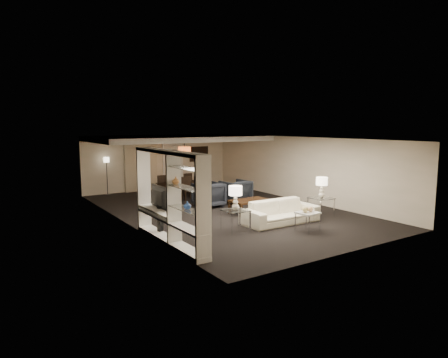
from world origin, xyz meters
name	(u,v)px	position (x,y,z in m)	size (l,w,h in m)	color
floor	(224,210)	(0.00, 0.00, 0.00)	(11.00, 11.00, 0.00)	black
ceiling	(224,138)	(0.00, 0.00, 2.50)	(7.00, 11.00, 0.02)	silver
wall_back	(159,162)	(0.00, 5.50, 1.25)	(7.00, 0.02, 2.50)	beige
wall_front	(354,200)	(0.00, -5.50, 1.25)	(7.00, 0.02, 2.50)	beige
wall_left	(126,183)	(-3.50, 0.00, 1.25)	(0.02, 11.00, 2.50)	beige
wall_right	(298,169)	(3.50, 0.00, 1.25)	(0.02, 11.00, 2.50)	beige
ceiling_soffit	(178,138)	(0.00, 3.50, 2.40)	(7.00, 4.00, 0.20)	silver
curtains	(141,164)	(-0.90, 5.42, 1.20)	(1.50, 0.12, 2.40)	beige
door	(173,166)	(0.70, 5.47, 1.05)	(0.90, 0.05, 2.10)	silver
painting	(199,154)	(2.10, 5.46, 1.55)	(0.95, 0.04, 0.65)	#142D38
media_unit	(169,198)	(-3.31, -2.60, 1.18)	(0.38, 3.40, 2.35)	white
pendant_light	(185,150)	(0.30, 3.50, 1.92)	(0.52, 0.52, 0.24)	#D8591E
sofa	(281,212)	(0.44, -2.51, 0.35)	(2.39, 0.93, 0.70)	beige
coffee_table	(250,207)	(0.44, -0.91, 0.23)	(1.31, 0.76, 0.47)	black
armchair_left	(208,195)	(-0.16, 0.79, 0.44)	(0.95, 0.97, 0.89)	black
armchair_right	(236,192)	(1.04, 0.79, 0.44)	(0.95, 0.97, 0.89)	black
side_table_left	(235,221)	(-1.26, -2.51, 0.31)	(0.65, 0.65, 0.61)	white
side_table_right	(321,207)	(2.14, -2.51, 0.31)	(0.65, 0.65, 0.61)	white
table_lamp_left	(235,198)	(-1.26, -2.51, 0.95)	(0.37, 0.37, 0.68)	beige
table_lamp_right	(322,187)	(2.14, -2.51, 0.95)	(0.37, 0.37, 0.68)	beige
marble_table	(307,222)	(0.44, -3.61, 0.27)	(0.55, 0.55, 0.55)	white
gold_gourd_a	(305,209)	(0.34, -3.61, 0.63)	(0.17, 0.17, 0.17)	tan
gold_gourd_b	(310,209)	(0.54, -3.61, 0.62)	(0.15, 0.15, 0.15)	#E0AE76
television	(157,197)	(-3.28, -1.74, 1.05)	(0.14, 1.05, 0.60)	black
vase_blue	(187,205)	(-3.31, -3.54, 1.15)	(0.18, 0.18, 0.18)	#244A9F
vase_amber	(176,181)	(-3.31, -2.97, 1.65)	(0.18, 0.18, 0.18)	#C17C40
floor_speaker	(160,216)	(-3.20, -1.76, 0.55)	(0.12, 0.12, 1.10)	black
dining_table	(180,190)	(-0.16, 3.04, 0.31)	(1.74, 0.97, 0.61)	black
chair_nl	(174,190)	(-0.76, 2.39, 0.45)	(0.42, 0.42, 0.91)	black
chair_nm	(188,189)	(-0.16, 2.39, 0.45)	(0.42, 0.42, 0.91)	black
chair_nr	(201,187)	(0.44, 2.39, 0.45)	(0.42, 0.42, 0.91)	black
chair_fl	(160,186)	(-0.76, 3.69, 0.45)	(0.42, 0.42, 0.91)	black
chair_fm	(173,184)	(-0.16, 3.69, 0.45)	(0.42, 0.42, 0.91)	black
chair_fr	(186,183)	(0.44, 3.69, 0.45)	(0.42, 0.42, 0.91)	black
floor_lamp	(107,176)	(-2.50, 5.20, 0.81)	(0.23, 0.23, 1.61)	black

